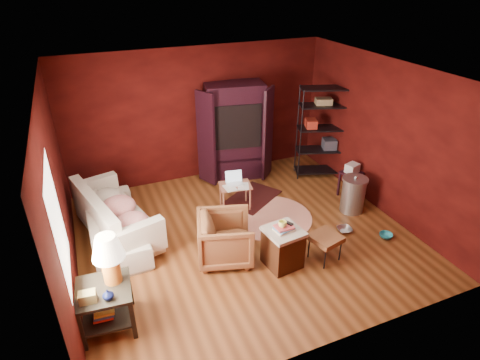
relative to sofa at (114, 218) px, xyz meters
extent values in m
cube|color=brown|center=(2.07, -0.75, -0.43)|extent=(5.50, 5.00, 0.02)
cube|color=white|center=(2.07, -0.75, 2.39)|extent=(5.50, 5.00, 0.02)
cube|color=#460C0A|center=(2.07, 1.76, 0.98)|extent=(5.50, 0.02, 2.80)
cube|color=#460C0A|center=(2.07, -3.26, 0.98)|extent=(5.50, 0.02, 2.80)
cube|color=#460C0A|center=(-0.69, -0.75, 0.98)|extent=(0.02, 5.00, 2.80)
cube|color=#460C0A|center=(4.83, -0.75, 0.98)|extent=(0.02, 5.00, 2.80)
cube|color=white|center=(-0.66, -1.75, 1.18)|extent=(0.02, 1.20, 1.40)
imported|color=beige|center=(0.00, 0.00, 0.00)|extent=(0.66, 2.15, 0.84)
imported|color=black|center=(1.55, -1.20, 0.01)|extent=(0.98, 1.02, 0.85)
imported|color=#B2B5B9|center=(3.76, -1.33, -0.29)|extent=(0.27, 0.11, 0.26)
imported|color=teal|center=(4.31, -1.76, -0.31)|extent=(0.24, 0.12, 0.23)
imported|color=#0C123D|center=(-0.29, -2.10, 0.29)|extent=(0.17, 0.17, 0.14)
imported|color=#FCFC7B|center=(2.28, -1.69, 0.37)|extent=(0.13, 0.11, 0.13)
cube|color=black|center=(-0.34, -1.89, 0.20)|extent=(0.73, 0.73, 0.04)
cube|color=black|center=(-0.34, -1.89, -0.22)|extent=(0.68, 0.68, 0.03)
cube|color=black|center=(-0.67, -2.17, -0.11)|extent=(0.06, 0.06, 0.63)
cube|color=black|center=(-0.07, -2.22, -0.11)|extent=(0.06, 0.06, 0.63)
cube|color=black|center=(-0.62, -1.57, -0.11)|extent=(0.06, 0.06, 0.63)
cube|color=black|center=(-0.01, -1.62, -0.11)|extent=(0.06, 0.06, 0.63)
cylinder|color=orange|center=(-0.20, -1.80, 0.41)|extent=(0.24, 0.24, 0.38)
cone|color=#F2E5C6|center=(-0.20, -1.80, 0.75)|extent=(0.44, 0.44, 0.31)
cube|color=#9C9355|center=(-0.52, -2.05, 0.28)|extent=(0.21, 0.15, 0.13)
cube|color=#E44539|center=(-0.40, -1.89, -0.17)|extent=(0.27, 0.33, 0.03)
cube|color=#3981E4|center=(-0.39, -1.89, -0.13)|extent=(0.27, 0.33, 0.03)
cube|color=#FFEF54|center=(-0.37, -1.89, -0.09)|extent=(0.27, 0.33, 0.03)
cube|color=beige|center=(0.06, 0.03, -0.14)|extent=(1.24, 2.00, 0.39)
cube|color=beige|center=(-0.27, -0.06, 0.12)|extent=(0.65, 1.85, 0.79)
cube|color=beige|center=(0.30, -0.87, 0.07)|extent=(0.80, 0.37, 0.54)
cube|color=beige|center=(-0.18, 0.93, 0.07)|extent=(0.80, 0.37, 0.54)
ellipsoid|color=red|center=(0.24, -0.48, 0.17)|extent=(0.62, 0.62, 0.27)
ellipsoid|color=red|center=(0.11, 0.04, 0.19)|extent=(0.70, 0.70, 0.31)
ellipsoid|color=beige|center=(-0.02, 0.52, 0.15)|extent=(0.58, 0.58, 0.26)
cube|color=#492210|center=(2.31, -1.68, -0.12)|extent=(0.56, 0.56, 0.60)
cube|color=beige|center=(2.31, -1.68, 0.21)|extent=(0.60, 0.60, 0.06)
cube|color=beige|center=(2.31, -1.68, 0.25)|extent=(0.31, 0.26, 0.02)
cube|color=#5490C4|center=(2.31, -1.68, 0.27)|extent=(0.32, 0.27, 0.02)
cube|color=#E05459|center=(2.31, -1.68, 0.30)|extent=(0.27, 0.21, 0.02)
cube|color=black|center=(2.40, -1.64, 0.32)|extent=(0.13, 0.18, 0.02)
cube|color=black|center=(3.00, -1.82, -0.02)|extent=(0.53, 0.53, 0.09)
cube|color=black|center=(3.00, -1.82, -0.07)|extent=(0.47, 0.47, 0.02)
cylinder|color=black|center=(2.87, -2.03, -0.24)|extent=(0.03, 0.03, 0.36)
cylinder|color=black|center=(3.21, -1.95, -0.24)|extent=(0.03, 0.03, 0.36)
cylinder|color=black|center=(2.79, -1.69, -0.24)|extent=(0.03, 0.03, 0.36)
cylinder|color=black|center=(3.12, -1.61, -0.24)|extent=(0.03, 0.03, 0.36)
cylinder|color=beige|center=(2.74, -0.43, -0.41)|extent=(1.82, 1.82, 0.01)
cube|color=#431212|center=(2.72, 0.35, -0.40)|extent=(1.35, 1.24, 0.01)
cube|color=#AD654F|center=(2.26, 0.15, 0.07)|extent=(0.65, 0.51, 0.03)
cylinder|color=#AD654F|center=(1.98, 0.03, -0.17)|extent=(0.04, 0.04, 0.49)
cylinder|color=#AD654F|center=(2.48, -0.06, -0.17)|extent=(0.04, 0.04, 0.49)
cylinder|color=#AD654F|center=(2.04, 0.36, -0.17)|extent=(0.04, 0.04, 0.49)
cylinder|color=#AD654F|center=(2.54, 0.27, -0.17)|extent=(0.04, 0.04, 0.49)
cube|color=silver|center=(2.26, 0.18, 0.10)|extent=(0.35, 0.27, 0.02)
cube|color=silver|center=(2.28, 0.28, 0.21)|extent=(0.32, 0.12, 0.21)
cube|color=white|center=(2.13, 0.07, 0.09)|extent=(0.22, 0.30, 0.00)
cube|color=white|center=(2.38, 0.04, 0.09)|extent=(0.30, 0.35, 0.00)
cube|color=black|center=(2.78, 1.45, 0.62)|extent=(1.30, 0.86, 2.07)
cube|color=black|center=(2.76, 1.34, 0.84)|extent=(1.05, 0.66, 0.93)
cube|color=black|center=(2.08, 1.27, 0.62)|extent=(0.25, 0.47, 1.96)
cube|color=black|center=(3.37, 1.03, 0.62)|extent=(0.39, 0.38, 1.96)
cube|color=#282B2D|center=(2.77, 1.39, 0.73)|extent=(0.76, 0.66, 0.57)
cube|color=black|center=(2.72, 1.12, 0.73)|extent=(0.54, 0.11, 0.44)
cube|color=black|center=(2.77, 1.39, 0.07)|extent=(1.06, 0.71, 0.05)
cylinder|color=black|center=(3.97, 0.71, 0.58)|extent=(0.03, 0.03, 1.99)
cylinder|color=black|center=(4.85, 0.40, 0.58)|extent=(0.03, 0.03, 1.99)
cylinder|color=black|center=(4.10, 1.08, 0.58)|extent=(0.03, 0.03, 1.99)
cylinder|color=black|center=(4.98, 0.77, 0.58)|extent=(0.03, 0.03, 1.99)
cube|color=black|center=(4.48, 0.74, -0.31)|extent=(1.06, 0.72, 0.03)
cube|color=black|center=(4.48, 0.74, 0.19)|extent=(1.06, 0.72, 0.03)
cube|color=black|center=(4.48, 0.74, 0.69)|extent=(1.06, 0.72, 0.03)
cube|color=black|center=(4.48, 0.74, 1.19)|extent=(1.06, 0.72, 0.03)
cube|color=black|center=(4.48, 0.74, 1.55)|extent=(1.06, 0.72, 0.03)
cube|color=#9E271A|center=(4.27, 0.81, 0.80)|extent=(0.30, 0.33, 0.18)
cube|color=#363442|center=(4.69, 0.67, 0.32)|extent=(0.35, 0.35, 0.22)
cube|color=#846F4F|center=(4.48, 0.74, 1.27)|extent=(0.39, 0.32, 0.13)
cube|color=black|center=(4.57, -0.32, 0.10)|extent=(0.45, 0.45, 0.04)
cube|color=black|center=(4.47, -0.52, -0.16)|extent=(0.05, 0.05, 0.52)
cube|color=black|center=(4.77, -0.42, -0.16)|extent=(0.05, 0.05, 0.52)
cube|color=black|center=(4.38, -0.22, -0.16)|extent=(0.05, 0.05, 0.52)
cube|color=black|center=(4.67, -0.13, -0.16)|extent=(0.05, 0.05, 0.52)
cube|color=white|center=(4.57, -0.32, 0.21)|extent=(0.30, 0.26, 0.18)
cylinder|color=#A7A9AE|center=(4.28, -0.80, -0.09)|extent=(0.45, 0.45, 0.65)
cylinder|color=#A7A9AE|center=(4.28, -0.80, 0.26)|extent=(0.49, 0.49, 0.04)
sphere|color=#A7A9AE|center=(4.28, -0.80, 0.30)|extent=(0.07, 0.07, 0.07)
camera|label=1|loc=(-0.21, -5.99, 3.78)|focal=30.00mm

